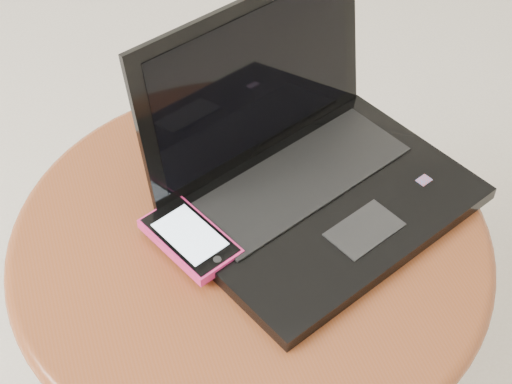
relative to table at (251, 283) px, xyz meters
name	(u,v)px	position (x,y,z in m)	size (l,w,h in m)	color
table	(251,283)	(0.00, 0.00, 0.00)	(0.57, 0.57, 0.45)	#4C2A11
laptop	(306,169)	(0.08, 0.04, 0.14)	(0.41, 0.37, 0.22)	black
phone_black	(195,237)	(-0.06, 0.01, 0.10)	(0.11, 0.11, 0.01)	black
phone_pink	(190,238)	(-0.07, 0.00, 0.11)	(0.10, 0.13, 0.01)	#CE2569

